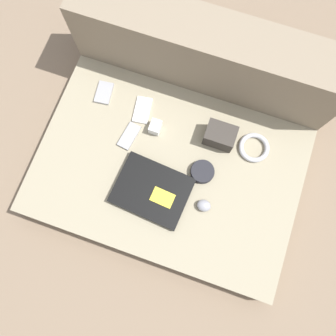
# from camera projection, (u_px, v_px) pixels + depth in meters

# --- Properties ---
(ground_plane) EXTENTS (8.00, 8.00, 0.00)m
(ground_plane) POSITION_uv_depth(u_px,v_px,m) (168.00, 175.00, 1.47)
(ground_plane) COLOR #7A6651
(couch_seat) EXTENTS (1.10, 0.74, 0.12)m
(couch_seat) POSITION_uv_depth(u_px,v_px,m) (168.00, 172.00, 1.42)
(couch_seat) COLOR gray
(couch_seat) RESTS_ON ground_plane
(couch_backrest) EXTENTS (1.10, 0.20, 0.42)m
(couch_backrest) POSITION_uv_depth(u_px,v_px,m) (205.00, 61.00, 1.37)
(couch_backrest) COLOR #7F705B
(couch_backrest) RESTS_ON ground_plane
(laptop) EXTENTS (0.31, 0.25, 0.03)m
(laptop) POSITION_uv_depth(u_px,v_px,m) (152.00, 190.00, 1.33)
(laptop) COLOR black
(laptop) RESTS_ON couch_seat
(computer_mouse) EXTENTS (0.06, 0.05, 0.03)m
(computer_mouse) POSITION_uv_depth(u_px,v_px,m) (204.00, 206.00, 1.31)
(computer_mouse) COLOR gray
(computer_mouse) RESTS_ON couch_seat
(speaker_puck) EXTENTS (0.10, 0.10, 0.03)m
(speaker_puck) POSITION_uv_depth(u_px,v_px,m) (202.00, 172.00, 1.35)
(speaker_puck) COLOR black
(speaker_puck) RESTS_ON couch_seat
(phone_silver) EXTENTS (0.07, 0.12, 0.01)m
(phone_silver) POSITION_uv_depth(u_px,v_px,m) (129.00, 136.00, 1.39)
(phone_silver) COLOR #99999E
(phone_silver) RESTS_ON couch_seat
(phone_black) EXTENTS (0.08, 0.13, 0.01)m
(phone_black) POSITION_uv_depth(u_px,v_px,m) (142.00, 110.00, 1.42)
(phone_black) COLOR silver
(phone_black) RESTS_ON couch_seat
(phone_small) EXTENTS (0.08, 0.11, 0.01)m
(phone_small) POSITION_uv_depth(u_px,v_px,m) (104.00, 93.00, 1.43)
(phone_small) COLOR #99999E
(phone_small) RESTS_ON couch_seat
(camera_pouch) EXTENTS (0.12, 0.09, 0.08)m
(camera_pouch) POSITION_uv_depth(u_px,v_px,m) (220.00, 136.00, 1.35)
(camera_pouch) COLOR #38332D
(camera_pouch) RESTS_ON couch_seat
(charger_brick) EXTENTS (0.04, 0.06, 0.05)m
(charger_brick) POSITION_uv_depth(u_px,v_px,m) (155.00, 127.00, 1.38)
(charger_brick) COLOR silver
(charger_brick) RESTS_ON couch_seat
(cable_coil) EXTENTS (0.13, 0.13, 0.02)m
(cable_coil) POSITION_uv_depth(u_px,v_px,m) (254.00, 147.00, 1.37)
(cable_coil) COLOR #B2B2B7
(cable_coil) RESTS_ON couch_seat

